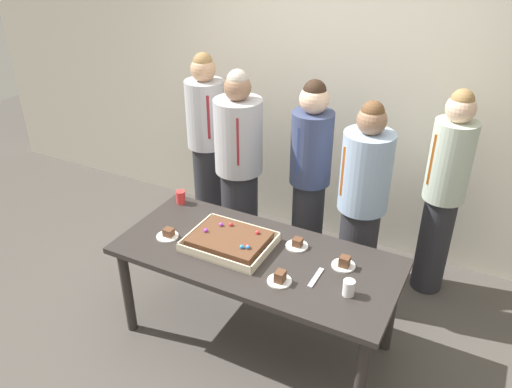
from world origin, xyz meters
The scene contains 16 objects.
ground_plane centered at (0.00, 0.00, 0.00)m, with size 12.00×12.00×0.00m, color #4C4742.
interior_back_panel centered at (0.00, 1.60, 1.50)m, with size 8.00×0.12×3.00m, color beige.
party_table centered at (0.00, 0.00, 0.65)m, with size 1.85×0.83×0.73m.
sheet_cake centered at (-0.20, 0.00, 0.77)m, with size 0.55×0.43×0.10m.
plated_slice_near_left centered at (0.20, 0.20, 0.75)m, with size 0.15×0.15×0.06m.
plated_slice_near_right centered at (0.26, -0.19, 0.76)m, with size 0.15×0.15×0.08m.
plated_slice_far_left centered at (-0.62, -0.10, 0.75)m, with size 0.15×0.15×0.06m.
plated_slice_far_right centered at (0.55, 0.13, 0.76)m, with size 0.15×0.15×0.08m.
drink_cup_nearest centered at (0.66, -0.11, 0.78)m, with size 0.07×0.07×0.10m, color white.
drink_cup_middle centered at (-0.81, 0.32, 0.78)m, with size 0.07×0.07×0.10m, color red.
cake_server_utensil centered at (0.44, -0.05, 0.74)m, with size 0.03×0.20×0.01m, color silver.
person_serving_front centered at (-0.01, 0.91, 0.87)m, with size 0.32×0.32×1.65m.
person_green_shirt_behind centered at (0.47, 0.73, 0.83)m, with size 0.35×0.35×1.62m.
person_striped_tie_right centered at (-1.00, 1.00, 0.89)m, with size 0.33×0.33×1.70m.
person_far_right_suit centered at (-0.57, 0.80, 0.86)m, with size 0.38×0.38×1.68m.
person_left_edge_reaching centered at (0.96, 1.16, 0.87)m, with size 0.30×0.30×1.65m.
Camera 1 is at (1.26, -2.42, 2.70)m, focal length 36.14 mm.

